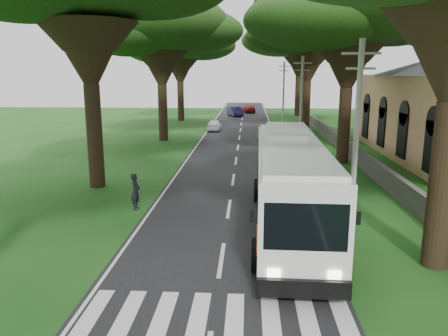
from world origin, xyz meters
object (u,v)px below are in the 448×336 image
Objects in this scene: pole_far at (284,91)px; distant_car_c at (248,109)px; pole_near at (356,132)px; distant_car_a at (214,125)px; pole_mid at (301,101)px; pedestrian at (136,192)px; distant_car_b at (235,111)px; coach_bus at (290,182)px.

pole_far is 1.86× the size of distant_car_c.
distant_car_a is (-8.50, 31.41, -3.49)m from pole_near.
pole_mid reaches higher than pedestrian.
pedestrian is at bearing -112.00° from distant_car_b.
pedestrian is (-10.08, 1.73, -3.27)m from pole_near.
pole_mid is 21.12m from pedestrian.
pole_mid is 20.00m from pole_far.
distant_car_b is at bearing 128.02° from pole_far.
coach_bus is at bearing -169.36° from pole_near.
pedestrian reaches higher than distant_car_a.
distant_car_b is (1.82, 17.14, 0.06)m from distant_car_a.
pole_far is at bearing -134.79° from distant_car_a.
pole_near reaches higher than distant_car_a.
pole_far is 1.84× the size of distant_car_b.
pedestrian is at bearing 170.27° from pole_near.
pedestrian reaches higher than distant_car_c.
pole_near is 1.00× the size of pole_far.
distant_car_a is 0.89× the size of distant_car_b.
pole_near is at bearing -90.00° from pole_mid.
pedestrian is (-7.28, 2.25, -1.14)m from coach_bus.
distant_car_a is (-8.50, -8.59, -3.49)m from pole_far.
pole_near is 3.55m from coach_bus.
coach_bus is at bearing -93.95° from pole_far.
coach_bus is (-2.80, -20.53, -2.13)m from pole_mid.
pole_mid is (0.00, 20.00, 0.00)m from pole_near.
distant_car_c is at bearing 94.92° from pole_near.
distant_car_a is at bearing 64.09° from distant_car_c.
pole_far reaches higher than coach_bus.
distant_car_b is 6.35m from distant_car_c.
pole_mid is at bearing 83.51° from coach_bus.
distant_car_a is (-5.70, 31.94, -1.36)m from coach_bus.
coach_bus is at bearing -97.76° from pole_mid.
pole_mid is 2.06× the size of distant_car_a.
distant_car_c is 53.12m from pedestrian.
coach_bus reaches higher than distant_car_a.
pole_near is at bearing 105.06° from distant_car_a.
pole_far is 39.71m from pedestrian.
coach_bus is 3.02× the size of distant_car_c.
coach_bus is at bearing -103.33° from distant_car_b.
distant_car_a is at bearing -113.91° from distant_car_b.
pole_far is at bearing 90.00° from pole_near.
pole_mid is at bearing 81.14° from distant_car_c.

